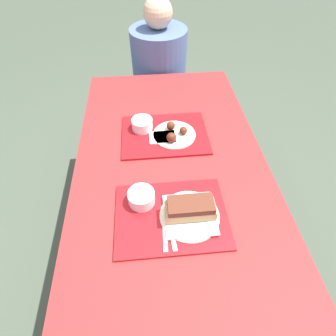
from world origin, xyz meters
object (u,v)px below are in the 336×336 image
Objects in this scene: tray_far at (165,135)px; wings_plate_far at (174,134)px; tray_near at (171,216)px; bowl_coleslaw_near at (141,197)px; person_seated_across at (159,62)px; brisket_sandwich_plate at (190,211)px; bowl_coleslaw_far at (142,124)px.

tray_far is 0.05m from wings_plate_far.
bowl_coleslaw_near reaches higher than tray_near.
person_seated_across reaches higher than tray_near.
bowl_coleslaw_far is (-0.16, 0.54, -0.00)m from brisket_sandwich_plate.
tray_near is 0.46m from wings_plate_far.
bowl_coleslaw_near and bowl_coleslaw_far have the same top height.
bowl_coleslaw_far reaches higher than tray_far.
person_seated_across reaches higher than brisket_sandwich_plate.
bowl_coleslaw_near is 0.46m from bowl_coleslaw_far.
tray_near is 0.14m from bowl_coleslaw_near.
brisket_sandwich_plate is at bearing -73.09° from bowl_coleslaw_far.
bowl_coleslaw_near is 0.50× the size of wings_plate_far.
person_seated_across is (0.16, 1.24, -0.07)m from bowl_coleslaw_near.
person_seated_across is at bearing 79.87° from bowl_coleslaw_far.
person_seated_across is at bearing 82.82° from bowl_coleslaw_near.
bowl_coleslaw_far is at bearing 106.91° from brisket_sandwich_plate.
tray_far is at bearing -25.26° from bowl_coleslaw_far.
person_seated_across is (0.03, 0.84, -0.03)m from tray_far.
bowl_coleslaw_near is at bearing -92.00° from bowl_coleslaw_far.
wings_plate_far is at bearing -24.85° from bowl_coleslaw_far.
bowl_coleslaw_near is 1.00× the size of bowl_coleslaw_far.
bowl_coleslaw_far is at bearing 155.15° from wings_plate_far.
person_seated_across is (-0.02, 1.33, -0.07)m from brisket_sandwich_plate.
person_seated_across is at bearing 87.98° from tray_far.
tray_far is at bearing -92.02° from person_seated_across.
brisket_sandwich_plate reaches higher than tray_far.
person_seated_across reaches higher than wings_plate_far.
person_seated_across is (0.14, 0.79, -0.07)m from bowl_coleslaw_far.
tray_near and tray_far have the same top height.
bowl_coleslaw_near is (-0.13, -0.40, 0.04)m from tray_far.
tray_near is at bearing -97.60° from wings_plate_far.
bowl_coleslaw_far is 0.15× the size of person_seated_across.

